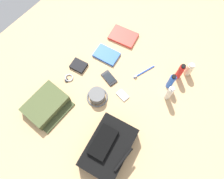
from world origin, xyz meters
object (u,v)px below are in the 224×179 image
object	(u,v)px
wallet	(79,66)
backpack	(108,148)
sunscreen_spray	(180,71)
toiletry_pouch	(46,105)
bucket_hat	(97,96)
lotion_bottle	(189,69)
toothpaste_tube	(169,93)
paperback_novel	(123,36)
toothbrush	(143,72)
media_player	(123,95)
cell_phone	(109,78)
wristwatch	(69,78)
travel_guidebook	(107,55)
deodorant_spray	(171,81)

from	to	relation	value
wallet	backpack	bearing A→B (deg)	49.75
sunscreen_spray	wallet	world-z (taller)	sunscreen_spray
toiletry_pouch	bucket_hat	size ratio (longest dim) A/B	1.86
backpack	lotion_bottle	xyz separation A→B (m)	(-0.79, 0.10, -0.00)
toothpaste_tube	paperback_novel	world-z (taller)	toothpaste_tube
lotion_bottle	toothbrush	xyz separation A→B (m)	(0.20, -0.25, -0.05)
paperback_novel	toothbrush	distance (m)	0.34
toiletry_pouch	media_player	world-z (taller)	toiletry_pouch
toothbrush	wallet	distance (m)	0.48
cell_phone	toothbrush	distance (m)	0.25
backpack	media_player	bearing A→B (deg)	-155.44
bucket_hat	wristwatch	bearing A→B (deg)	-85.35
travel_guidebook	toothpaste_tube	bearing A→B (deg)	90.95
bucket_hat	media_player	world-z (taller)	bucket_hat
backpack	paperback_novel	size ratio (longest dim) A/B	1.71
cell_phone	toothbrush	xyz separation A→B (m)	(-0.19, 0.16, 0.00)
deodorant_spray	wristwatch	size ratio (longest dim) A/B	2.29
media_player	bucket_hat	bearing A→B (deg)	-46.13
toothpaste_tube	cell_phone	xyz separation A→B (m)	(0.15, -0.41, -0.07)
backpack	toiletry_pouch	xyz separation A→B (m)	(0.05, -0.51, -0.03)
toothbrush	lotion_bottle	bearing A→B (deg)	128.90
toiletry_pouch	cell_phone	distance (m)	0.48
media_player	wristwatch	xyz separation A→B (m)	(0.14, -0.39, 0.00)
sunscreen_spray	toothbrush	xyz separation A→B (m)	(0.14, -0.21, -0.07)
wristwatch	bucket_hat	bearing A→B (deg)	94.65
bucket_hat	toothbrush	xyz separation A→B (m)	(-0.36, 0.13, -0.02)
sunscreen_spray	cell_phone	world-z (taller)	sunscreen_spray
media_player	toothbrush	distance (m)	0.24
wristwatch	wallet	xyz separation A→B (m)	(-0.12, -0.01, 0.01)
sunscreen_spray	media_player	xyz separation A→B (m)	(0.37, -0.22, -0.07)
backpack	toiletry_pouch	size ratio (longest dim) A/B	1.42
travel_guidebook	cell_phone	distance (m)	0.19
deodorant_spray	paperback_novel	bearing A→B (deg)	-103.64
toiletry_pouch	bucket_hat	bearing A→B (deg)	140.61
wallet	travel_guidebook	bearing A→B (deg)	143.59
wristwatch	toothbrush	xyz separation A→B (m)	(-0.38, 0.39, 0.00)
toiletry_pouch	toothbrush	size ratio (longest dim) A/B	1.57
wristwatch	deodorant_spray	bearing A→B (deg)	124.65
wallet	media_player	bearing A→B (deg)	83.52
sunscreen_spray	cell_phone	xyz separation A→B (m)	(0.33, -0.38, -0.07)
travel_guidebook	media_player	xyz separation A→B (m)	(0.18, 0.30, -0.00)
toiletry_pouch	paperback_novel	xyz separation A→B (m)	(-0.79, 0.05, -0.02)
travel_guidebook	cell_phone	bearing A→B (deg)	45.15
toothpaste_tube	toiletry_pouch	bearing A→B (deg)	-45.80
lotion_bottle	travel_guidebook	distance (m)	0.61
media_player	wallet	xyz separation A→B (m)	(0.03, -0.40, 0.01)
toothbrush	wallet	size ratio (longest dim) A/B	1.61
travel_guidebook	wallet	bearing A→B (deg)	-26.26
toothpaste_tube	travel_guidebook	size ratio (longest dim) A/B	0.85
lotion_bottle	sunscreen_spray	xyz separation A→B (m)	(0.07, -0.04, 0.02)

